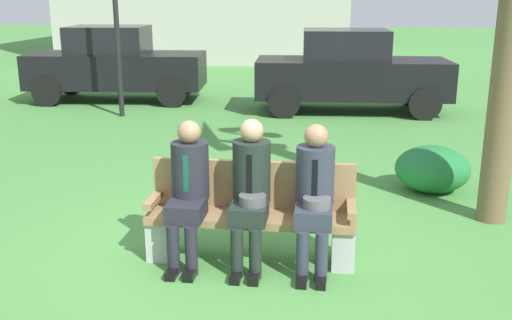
{
  "coord_description": "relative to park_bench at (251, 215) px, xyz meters",
  "views": [
    {
      "loc": [
        0.99,
        -5.09,
        2.39
      ],
      "look_at": [
        0.31,
        0.34,
        0.85
      ],
      "focal_mm": 41.78,
      "sensor_mm": 36.0,
      "label": 1
    }
  ],
  "objects": [
    {
      "name": "seated_man_middle",
      "position": [
        0.01,
        -0.13,
        0.32
      ],
      "size": [
        0.34,
        0.72,
        1.33
      ],
      "color": "#1E2823",
      "rests_on": "ground"
    },
    {
      "name": "park_bench",
      "position": [
        0.0,
        0.0,
        0.0
      ],
      "size": [
        1.89,
        0.44,
        0.9
      ],
      "color": "#99754C",
      "rests_on": "ground"
    },
    {
      "name": "seated_man_right",
      "position": [
        0.57,
        -0.13,
        0.3
      ],
      "size": [
        0.34,
        0.72,
        1.3
      ],
      "color": "#2D3342",
      "rests_on": "ground"
    },
    {
      "name": "ground_plane",
      "position": [
        -0.31,
        0.0,
        -0.42
      ],
      "size": [
        80.0,
        80.0,
        0.0
      ],
      "primitive_type": "plane",
      "color": "#48893F"
    },
    {
      "name": "parked_car_near",
      "position": [
        -4.16,
        7.99,
        0.42
      ],
      "size": [
        4.02,
        1.98,
        1.68
      ],
      "color": "black",
      "rests_on": "ground"
    },
    {
      "name": "shrub_near_bench",
      "position": [
        1.98,
        2.2,
        -0.13
      ],
      "size": [
        0.92,
        0.84,
        0.57
      ],
      "primitive_type": "ellipsoid",
      "color": "#227138",
      "rests_on": "ground"
    },
    {
      "name": "parked_car_far",
      "position": [
        1.09,
        7.32,
        0.42
      ],
      "size": [
        3.98,
        1.87,
        1.68
      ],
      "color": "black",
      "rests_on": "ground"
    },
    {
      "name": "street_lamp",
      "position": [
        -3.45,
        6.26,
        1.7
      ],
      "size": [
        0.24,
        0.24,
        3.44
      ],
      "color": "black",
      "rests_on": "ground"
    },
    {
      "name": "seated_man_left",
      "position": [
        -0.55,
        -0.13,
        0.31
      ],
      "size": [
        0.34,
        0.72,
        1.3
      ],
      "color": "#23232D",
      "rests_on": "ground"
    }
  ]
}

